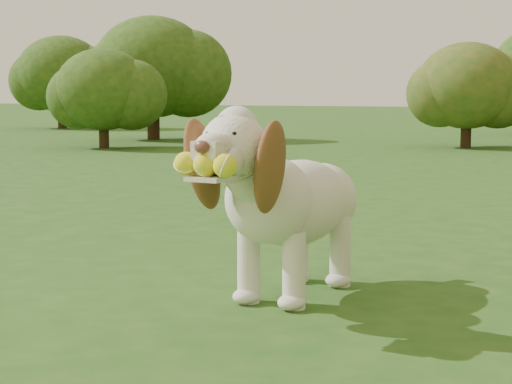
% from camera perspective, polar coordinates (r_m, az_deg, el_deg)
% --- Properties ---
extents(ground, '(80.00, 80.00, 0.00)m').
position_cam_1_polar(ground, '(3.75, -3.77, -6.32)').
color(ground, '#1D4814').
rests_on(ground, ground).
extents(dog, '(0.47, 1.22, 0.80)m').
position_cam_1_polar(dog, '(3.46, 1.99, -0.30)').
color(dog, silver).
rests_on(dog, ground).
extents(shrub_a, '(1.40, 1.40, 1.46)m').
position_cam_1_polar(shrub_a, '(12.73, -10.17, 6.73)').
color(shrub_a, '#382314').
rests_on(shrub_a, ground).
extents(shrub_g, '(1.97, 1.97, 2.04)m').
position_cam_1_polar(shrub_g, '(19.53, -12.85, 7.68)').
color(shrub_g, '#382314').
rests_on(shrub_g, ground).
extents(shrub_b, '(1.50, 1.50, 1.55)m').
position_cam_1_polar(shrub_b, '(13.02, 13.91, 6.89)').
color(shrub_b, '#382314').
rests_on(shrub_b, ground).
extents(shrub_e, '(2.03, 2.03, 2.10)m').
position_cam_1_polar(shrub_e, '(14.81, -6.90, 8.27)').
color(shrub_e, '#382314').
rests_on(shrub_e, ground).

